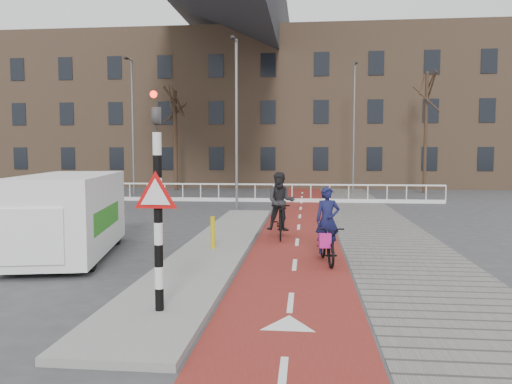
# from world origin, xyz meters

# --- Properties ---
(ground) EXTENTS (120.00, 120.00, 0.00)m
(ground) POSITION_xyz_m (0.00, 0.00, 0.00)
(ground) COLOR #38383A
(ground) RESTS_ON ground
(bike_lane) EXTENTS (2.50, 60.00, 0.01)m
(bike_lane) POSITION_xyz_m (1.50, 10.00, 0.01)
(bike_lane) COLOR maroon
(bike_lane) RESTS_ON ground
(sidewalk) EXTENTS (3.00, 60.00, 0.01)m
(sidewalk) POSITION_xyz_m (4.30, 10.00, 0.01)
(sidewalk) COLOR slate
(sidewalk) RESTS_ON ground
(curb_island) EXTENTS (1.80, 16.00, 0.12)m
(curb_island) POSITION_xyz_m (-0.70, 4.00, 0.06)
(curb_island) COLOR gray
(curb_island) RESTS_ON ground
(traffic_signal) EXTENTS (0.80, 0.80, 3.68)m
(traffic_signal) POSITION_xyz_m (-0.60, -2.02, 1.99)
(traffic_signal) COLOR black
(traffic_signal) RESTS_ON curb_island
(bollard) EXTENTS (0.12, 0.12, 0.86)m
(bollard) POSITION_xyz_m (-0.71, 3.24, 0.55)
(bollard) COLOR gold
(bollard) RESTS_ON curb_island
(cyclist_near) EXTENTS (0.85, 1.82, 1.84)m
(cyclist_near) POSITION_xyz_m (2.28, 2.27, 0.63)
(cyclist_near) COLOR black
(cyclist_near) RESTS_ON bike_lane
(cyclist_far) EXTENTS (0.92, 1.95, 2.06)m
(cyclist_far) POSITION_xyz_m (0.98, 5.60, 0.86)
(cyclist_far) COLOR black
(cyclist_far) RESTS_ON bike_lane
(van) EXTENTS (2.91, 5.21, 2.11)m
(van) POSITION_xyz_m (-4.28, 2.40, 1.11)
(van) COLOR white
(van) RESTS_ON ground
(railing) EXTENTS (28.00, 0.10, 0.99)m
(railing) POSITION_xyz_m (-5.00, 17.00, 0.31)
(railing) COLOR silver
(railing) RESTS_ON ground
(townhouse_row) EXTENTS (46.00, 10.00, 15.90)m
(townhouse_row) POSITION_xyz_m (-3.00, 32.00, 7.81)
(townhouse_row) COLOR #7F6047
(townhouse_row) RESTS_ON ground
(tree_mid) EXTENTS (0.29, 0.29, 6.95)m
(tree_mid) POSITION_xyz_m (-7.43, 24.69, 3.47)
(tree_mid) COLOR black
(tree_mid) RESTS_ON ground
(tree_right) EXTENTS (0.22, 0.22, 7.88)m
(tree_right) POSITION_xyz_m (9.47, 23.91, 3.94)
(tree_right) COLOR black
(tree_right) RESTS_ON ground
(streetlight_near) EXTENTS (0.12, 0.12, 7.85)m
(streetlight_near) POSITION_xyz_m (-1.49, 13.38, 3.93)
(streetlight_near) COLOR slate
(streetlight_near) RESTS_ON ground
(streetlight_left) EXTENTS (0.12, 0.12, 8.52)m
(streetlight_left) POSITION_xyz_m (-9.22, 21.12, 4.26)
(streetlight_left) COLOR slate
(streetlight_left) RESTS_ON ground
(streetlight_right) EXTENTS (0.12, 0.12, 8.44)m
(streetlight_right) POSITION_xyz_m (4.83, 23.62, 4.22)
(streetlight_right) COLOR slate
(streetlight_right) RESTS_ON ground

